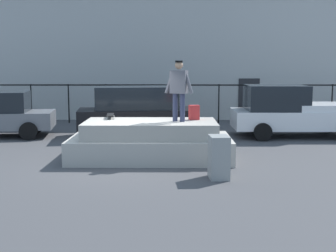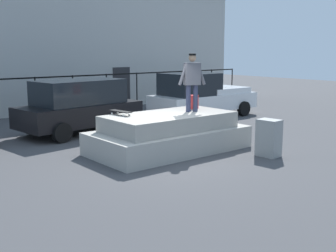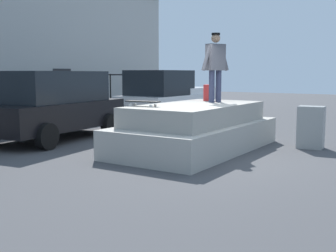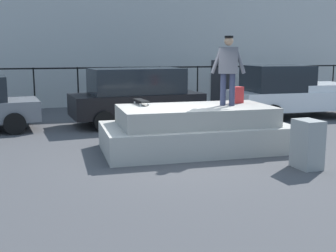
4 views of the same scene
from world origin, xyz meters
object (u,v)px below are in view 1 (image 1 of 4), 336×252
at_px(car_black_hatchback_mid, 137,110).
at_px(utility_box, 219,157).
at_px(skateboard, 110,115).
at_px(car_white_pickup_far, 293,112).
at_px(backpack, 194,112).
at_px(skateboarder, 179,87).

relative_size(car_black_hatchback_mid, utility_box, 4.38).
bearing_deg(utility_box, skateboard, 130.62).
relative_size(car_black_hatchback_mid, car_white_pickup_far, 0.94).
bearing_deg(backpack, car_white_pickup_far, -151.26).
distance_m(skateboarder, utility_box, 2.79).
bearing_deg(backpack, car_black_hatchback_mid, -77.47).
bearing_deg(backpack, skateboard, -22.51).
xyz_separation_m(backpack, car_black_hatchback_mid, (-1.95, 3.72, -0.32)).
xyz_separation_m(skateboarder, skateboard, (-2.02, 0.74, -0.88)).
bearing_deg(skateboarder, utility_box, -66.76).
relative_size(backpack, car_black_hatchback_mid, 0.09).
bearing_deg(car_white_pickup_far, skateboard, -151.81).
xyz_separation_m(car_black_hatchback_mid, utility_box, (2.41, -6.26, -0.46)).
bearing_deg(utility_box, car_white_pickup_far, 56.54).
relative_size(skateboard, car_white_pickup_far, 0.17).
bearing_deg(skateboard, car_white_pickup_far, 28.19).
xyz_separation_m(skateboard, utility_box, (2.93, -2.87, -0.68)).
bearing_deg(utility_box, skateboarder, 108.21).
xyz_separation_m(skateboard, car_black_hatchback_mid, (0.52, 3.40, -0.21)).
bearing_deg(skateboard, backpack, -7.34).
xyz_separation_m(skateboarder, car_white_pickup_far, (4.30, 4.13, -1.13)).
bearing_deg(skateboard, skateboarder, -20.11).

